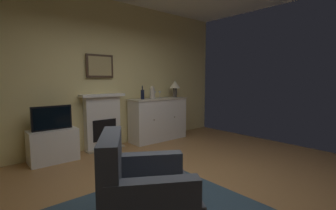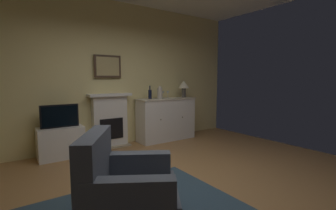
{
  "view_description": "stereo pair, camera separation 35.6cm",
  "coord_description": "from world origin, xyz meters",
  "px_view_note": "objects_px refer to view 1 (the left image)",
  "views": [
    {
      "loc": [
        -2.08,
        -2.09,
        1.39
      ],
      "look_at": [
        0.22,
        0.61,
        1.0
      ],
      "focal_mm": 25.23,
      "sensor_mm": 36.0,
      "label": 1
    },
    {
      "loc": [
        -1.79,
        -2.31,
        1.39
      ],
      "look_at": [
        0.22,
        0.61,
        1.0
      ],
      "focal_mm": 25.23,
      "sensor_mm": 36.0,
      "label": 2
    }
  ],
  "objects_px": {
    "fireplace_unit": "(103,122)",
    "tv_cabinet": "(53,145)",
    "armchair": "(142,193)",
    "table_lamp": "(175,86)",
    "wine_glass_center": "(160,93)",
    "tv_set": "(52,118)",
    "sideboard_cabinet": "(158,119)",
    "wine_bottle": "(142,94)",
    "framed_picture": "(100,66)",
    "wine_glass_left": "(155,93)",
    "vase_decorative": "(152,93)"
  },
  "relations": [
    {
      "from": "table_lamp",
      "to": "armchair",
      "type": "height_order",
      "value": "table_lamp"
    },
    {
      "from": "wine_glass_center",
      "to": "armchair",
      "type": "bearing_deg",
      "value": -131.08
    },
    {
      "from": "wine_glass_left",
      "to": "framed_picture",
      "type": "bearing_deg",
      "value": 171.21
    },
    {
      "from": "table_lamp",
      "to": "tv_set",
      "type": "xyz_separation_m",
      "value": [
        -2.75,
        -0.01,
        -0.49
      ]
    },
    {
      "from": "wine_glass_left",
      "to": "tv_set",
      "type": "xyz_separation_m",
      "value": [
        -2.18,
        -0.04,
        -0.33
      ]
    },
    {
      "from": "wine_bottle",
      "to": "wine_glass_center",
      "type": "relative_size",
      "value": 1.76
    },
    {
      "from": "framed_picture",
      "to": "armchair",
      "type": "height_order",
      "value": "framed_picture"
    },
    {
      "from": "fireplace_unit",
      "to": "tv_cabinet",
      "type": "xyz_separation_m",
      "value": [
        -0.97,
        -0.16,
        -0.27
      ]
    },
    {
      "from": "fireplace_unit",
      "to": "wine_glass_left",
      "type": "relative_size",
      "value": 6.67
    },
    {
      "from": "sideboard_cabinet",
      "to": "vase_decorative",
      "type": "xyz_separation_m",
      "value": [
        -0.2,
        -0.05,
        0.62
      ]
    },
    {
      "from": "wine_glass_left",
      "to": "fireplace_unit",
      "type": "bearing_deg",
      "value": 173.33
    },
    {
      "from": "framed_picture",
      "to": "wine_bottle",
      "type": "bearing_deg",
      "value": -12.18
    },
    {
      "from": "wine_glass_center",
      "to": "tv_set",
      "type": "relative_size",
      "value": 0.27
    },
    {
      "from": "tv_cabinet",
      "to": "tv_set",
      "type": "relative_size",
      "value": 1.21
    },
    {
      "from": "framed_picture",
      "to": "wine_glass_left",
      "type": "distance_m",
      "value": 1.34
    },
    {
      "from": "framed_picture",
      "to": "armchair",
      "type": "relative_size",
      "value": 0.51
    },
    {
      "from": "tv_set",
      "to": "framed_picture",
      "type": "bearing_deg",
      "value": 13.31
    },
    {
      "from": "framed_picture",
      "to": "sideboard_cabinet",
      "type": "height_order",
      "value": "framed_picture"
    },
    {
      "from": "wine_bottle",
      "to": "armchair",
      "type": "height_order",
      "value": "wine_bottle"
    },
    {
      "from": "table_lamp",
      "to": "tv_cabinet",
      "type": "height_order",
      "value": "table_lamp"
    },
    {
      "from": "wine_glass_center",
      "to": "tv_set",
      "type": "distance_m",
      "value": 2.31
    },
    {
      "from": "framed_picture",
      "to": "vase_decorative",
      "type": "relative_size",
      "value": 1.96
    },
    {
      "from": "framed_picture",
      "to": "wine_bottle",
      "type": "height_order",
      "value": "framed_picture"
    },
    {
      "from": "table_lamp",
      "to": "sideboard_cabinet",
      "type": "bearing_deg",
      "value": -180.0
    },
    {
      "from": "tv_cabinet",
      "to": "framed_picture",
      "type": "bearing_deg",
      "value": 12.01
    },
    {
      "from": "fireplace_unit",
      "to": "wine_glass_left",
      "type": "distance_m",
      "value": 1.32
    },
    {
      "from": "table_lamp",
      "to": "tv_cabinet",
      "type": "xyz_separation_m",
      "value": [
        -2.75,
        0.02,
        -0.96
      ]
    },
    {
      "from": "fireplace_unit",
      "to": "wine_glass_center",
      "type": "bearing_deg",
      "value": -7.91
    },
    {
      "from": "fireplace_unit",
      "to": "sideboard_cabinet",
      "type": "distance_m",
      "value": 1.28
    },
    {
      "from": "armchair",
      "to": "table_lamp",
      "type": "bearing_deg",
      "value": 43.5
    },
    {
      "from": "wine_glass_left",
      "to": "vase_decorative",
      "type": "relative_size",
      "value": 0.59
    },
    {
      "from": "sideboard_cabinet",
      "to": "tv_cabinet",
      "type": "xyz_separation_m",
      "value": [
        -2.24,
        0.02,
        -0.2
      ]
    },
    {
      "from": "wine_glass_center",
      "to": "sideboard_cabinet",
      "type": "bearing_deg",
      "value": 173.05
    },
    {
      "from": "fireplace_unit",
      "to": "armchair",
      "type": "xyz_separation_m",
      "value": [
        -0.89,
        -2.71,
        -0.17
      ]
    },
    {
      "from": "sideboard_cabinet",
      "to": "wine_bottle",
      "type": "bearing_deg",
      "value": 174.99
    },
    {
      "from": "framed_picture",
      "to": "wine_glass_center",
      "type": "distance_m",
      "value": 1.45
    },
    {
      "from": "wine_glass_left",
      "to": "tv_set",
      "type": "bearing_deg",
      "value": -178.82
    },
    {
      "from": "armchair",
      "to": "wine_bottle",
      "type": "bearing_deg",
      "value": 55.59
    },
    {
      "from": "framed_picture",
      "to": "wine_bottle",
      "type": "relative_size",
      "value": 1.9
    },
    {
      "from": "tv_set",
      "to": "wine_glass_left",
      "type": "bearing_deg",
      "value": 1.18
    },
    {
      "from": "fireplace_unit",
      "to": "tv_cabinet",
      "type": "relative_size",
      "value": 1.47
    },
    {
      "from": "wine_bottle",
      "to": "wine_glass_left",
      "type": "height_order",
      "value": "wine_bottle"
    },
    {
      "from": "wine_bottle",
      "to": "tv_set",
      "type": "height_order",
      "value": "wine_bottle"
    },
    {
      "from": "wine_glass_left",
      "to": "wine_glass_center",
      "type": "bearing_deg",
      "value": -20.84
    },
    {
      "from": "tv_set",
      "to": "armchair",
      "type": "bearing_deg",
      "value": -88.15
    },
    {
      "from": "framed_picture",
      "to": "tv_set",
      "type": "xyz_separation_m",
      "value": [
        -0.98,
        -0.23,
        -0.89
      ]
    },
    {
      "from": "tv_set",
      "to": "table_lamp",
      "type": "bearing_deg",
      "value": 0.17
    },
    {
      "from": "vase_decorative",
      "to": "wine_glass_left",
      "type": "bearing_deg",
      "value": 32.89
    },
    {
      "from": "framed_picture",
      "to": "table_lamp",
      "type": "distance_m",
      "value": 1.84
    },
    {
      "from": "tv_cabinet",
      "to": "armchair",
      "type": "bearing_deg",
      "value": -88.17
    }
  ]
}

